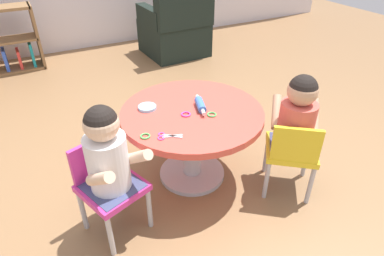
{
  "coord_description": "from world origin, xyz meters",
  "views": [
    {
      "loc": [
        -0.82,
        -1.55,
        1.52
      ],
      "look_at": [
        0.0,
        0.0,
        0.38
      ],
      "focal_mm": 31.13,
      "sensor_mm": 36.0,
      "label": 1
    }
  ],
  "objects_px": {
    "seated_child_left": "(107,153)",
    "seated_child_right": "(297,116)",
    "craft_scissors": "(166,136)",
    "craft_table": "(192,127)",
    "child_chair_right": "(292,152)",
    "armchair_dark": "(176,30)",
    "rolling_pin": "(200,105)",
    "child_chair_left": "(108,184)"
  },
  "relations": [
    {
      "from": "seated_child_left",
      "to": "seated_child_right",
      "type": "relative_size",
      "value": 1.0
    },
    {
      "from": "seated_child_right",
      "to": "craft_scissors",
      "type": "distance_m",
      "value": 0.77
    },
    {
      "from": "craft_table",
      "to": "seated_child_right",
      "type": "relative_size",
      "value": 1.72
    },
    {
      "from": "craft_scissors",
      "to": "child_chair_right",
      "type": "bearing_deg",
      "value": -17.57
    },
    {
      "from": "armchair_dark",
      "to": "rolling_pin",
      "type": "bearing_deg",
      "value": -111.71
    },
    {
      "from": "child_chair_right",
      "to": "rolling_pin",
      "type": "height_order",
      "value": "rolling_pin"
    },
    {
      "from": "child_chair_right",
      "to": "armchair_dark",
      "type": "xyz_separation_m",
      "value": [
        0.45,
        2.56,
        0.0
      ]
    },
    {
      "from": "seated_child_right",
      "to": "seated_child_left",
      "type": "bearing_deg",
      "value": 170.87
    },
    {
      "from": "craft_table",
      "to": "craft_scissors",
      "type": "height_order",
      "value": "craft_scissors"
    },
    {
      "from": "craft_table",
      "to": "rolling_pin",
      "type": "xyz_separation_m",
      "value": [
        0.06,
        -0.0,
        0.15
      ]
    },
    {
      "from": "craft_scissors",
      "to": "armchair_dark",
      "type": "bearing_deg",
      "value": 63.39
    },
    {
      "from": "seated_child_left",
      "to": "craft_scissors",
      "type": "relative_size",
      "value": 3.59
    },
    {
      "from": "craft_table",
      "to": "rolling_pin",
      "type": "relative_size",
      "value": 3.9
    },
    {
      "from": "seated_child_right",
      "to": "child_chair_left",
      "type": "bearing_deg",
      "value": 169.05
    },
    {
      "from": "child_chair_left",
      "to": "craft_table",
      "type": "bearing_deg",
      "value": 15.96
    },
    {
      "from": "craft_table",
      "to": "craft_scissors",
      "type": "relative_size",
      "value": 6.19
    },
    {
      "from": "craft_scissors",
      "to": "seated_child_right",
      "type": "bearing_deg",
      "value": -14.79
    },
    {
      "from": "child_chair_right",
      "to": "rolling_pin",
      "type": "bearing_deg",
      "value": 134.59
    },
    {
      "from": "craft_table",
      "to": "seated_child_right",
      "type": "height_order",
      "value": "seated_child_right"
    },
    {
      "from": "craft_table",
      "to": "child_chair_right",
      "type": "distance_m",
      "value": 0.63
    },
    {
      "from": "armchair_dark",
      "to": "craft_scissors",
      "type": "height_order",
      "value": "armchair_dark"
    },
    {
      "from": "craft_table",
      "to": "seated_child_right",
      "type": "xyz_separation_m",
      "value": [
        0.49,
        -0.38,
        0.15
      ]
    },
    {
      "from": "child_chair_left",
      "to": "seated_child_right",
      "type": "xyz_separation_m",
      "value": [
        1.08,
        -0.21,
        0.23
      ]
    },
    {
      "from": "seated_child_right",
      "to": "craft_table",
      "type": "bearing_deg",
      "value": 142.1
    },
    {
      "from": "child_chair_right",
      "to": "armchair_dark",
      "type": "relative_size",
      "value": 0.63
    },
    {
      "from": "seated_child_right",
      "to": "armchair_dark",
      "type": "xyz_separation_m",
      "value": [
        0.42,
        2.53,
        -0.22
      ]
    },
    {
      "from": "rolling_pin",
      "to": "craft_scissors",
      "type": "relative_size",
      "value": 1.59
    },
    {
      "from": "seated_child_right",
      "to": "armchair_dark",
      "type": "relative_size",
      "value": 0.6
    },
    {
      "from": "craft_table",
      "to": "seated_child_left",
      "type": "bearing_deg",
      "value": -160.35
    },
    {
      "from": "child_chair_right",
      "to": "rolling_pin",
      "type": "xyz_separation_m",
      "value": [
        -0.41,
        0.41,
        0.23
      ]
    },
    {
      "from": "seated_child_left",
      "to": "seated_child_right",
      "type": "height_order",
      "value": "same"
    },
    {
      "from": "craft_table",
      "to": "seated_child_left",
      "type": "distance_m",
      "value": 0.64
    },
    {
      "from": "armchair_dark",
      "to": "seated_child_left",
      "type": "bearing_deg",
      "value": -122.42
    },
    {
      "from": "child_chair_right",
      "to": "rolling_pin",
      "type": "relative_size",
      "value": 2.38
    },
    {
      "from": "seated_child_left",
      "to": "child_chair_right",
      "type": "distance_m",
      "value": 1.09
    },
    {
      "from": "craft_scissors",
      "to": "child_chair_left",
      "type": "bearing_deg",
      "value": 177.72
    },
    {
      "from": "craft_table",
      "to": "armchair_dark",
      "type": "distance_m",
      "value": 2.33
    },
    {
      "from": "child_chair_right",
      "to": "seated_child_right",
      "type": "distance_m",
      "value": 0.23
    },
    {
      "from": "seated_child_right",
      "to": "rolling_pin",
      "type": "xyz_separation_m",
      "value": [
        -0.43,
        0.38,
        0.0
      ]
    },
    {
      "from": "seated_child_right",
      "to": "rolling_pin",
      "type": "distance_m",
      "value": 0.57
    },
    {
      "from": "child_chair_left",
      "to": "seated_child_left",
      "type": "height_order",
      "value": "seated_child_left"
    },
    {
      "from": "craft_table",
      "to": "armchair_dark",
      "type": "height_order",
      "value": "armchair_dark"
    }
  ]
}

